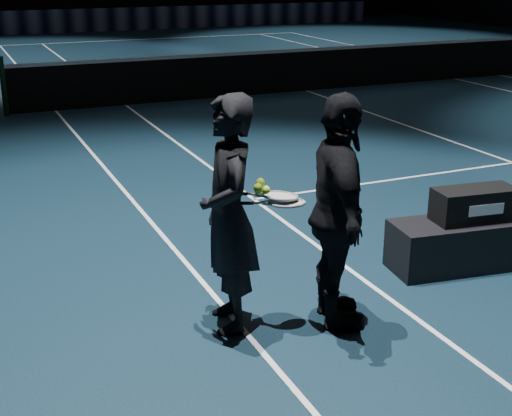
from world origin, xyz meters
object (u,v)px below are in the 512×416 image
Objects in this scene: racket_bag at (474,204)px; player_a at (229,215)px; player_bench at (470,243)px; tennis_balls at (262,188)px; player_b at (338,213)px; racket_lower at (287,203)px; racket_upper at (280,196)px.

racket_bag is 0.41× the size of player_a.
tennis_balls reaches higher than player_bench.
racket_bag is at bearing 102.91° from player_a.
player_b reaches higher than tennis_balls.
player_a is at bearing 86.19° from player_b.
player_a reaches higher than racket_bag.
player_b is 15.69× the size of tennis_balls.
player_bench is at bearing 102.91° from player_a.
racket_lower is at bearing -163.97° from player_bench.
player_a is at bearing 160.33° from tennis_balls.
racket_upper is at bearing 84.35° from player_a.
racket_upper reaches higher than racket_bag.
tennis_balls is at bearing 178.53° from racket_lower.
racket_bag is at bearing 0.00° from player_bench.
racket_upper reaches higher than player_bench.
player_bench is at bearing 5.96° from tennis_balls.
racket_upper is at bearing -7.23° from tennis_balls.
tennis_balls reaches higher than racket_bag.
player_a is 15.69× the size of tennis_balls.
player_b is (-1.75, -0.46, 0.32)m from racket_bag.
tennis_balls is (0.24, -0.09, 0.22)m from player_a.
player_a is (-2.54, -0.15, 0.32)m from racket_bag.
racket_upper is at bearing -165.53° from racket_bag.
racket_bag is 2.57m from player_a.
racket_bag is 1.15× the size of racket_upper.
player_bench is 2.49m from tennis_balls.
tennis_balls is (-2.30, -0.24, 0.53)m from racket_bag.
player_bench is 2.29m from racket_lower.
player_a reaches higher than player_bench.
racket_lower is 0.23m from tennis_balls.
racket_lower is at bearing -42.66° from racket_upper.
player_b is 2.77× the size of racket_upper.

